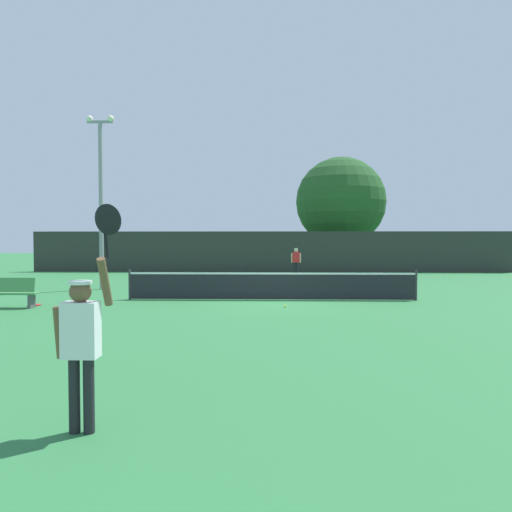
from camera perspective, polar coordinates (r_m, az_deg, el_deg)
ground_plane at (r=16.65m, az=1.89°, el=-5.33°), size 120.00×120.00×0.00m
tennis_net at (r=16.59m, az=1.89°, el=-3.58°), size 10.16×0.08×1.07m
perimeter_fence at (r=31.08m, az=1.82°, el=0.52°), size 31.80×0.12×2.68m
player_serving at (r=5.52m, az=-20.29°, el=-8.64°), size 0.67×0.39×2.52m
player_receiving at (r=27.50m, az=4.86°, el=-0.39°), size 0.57×0.24×1.63m
tennis_ball at (r=14.84m, az=3.54°, el=-6.10°), size 0.07×0.07×0.07m
spare_racket at (r=16.80m, az=-25.08°, el=-5.38°), size 0.28×0.52×0.04m
courtside_bench at (r=16.51m, az=-27.79°, el=-3.94°), size 1.80×0.44×0.95m
light_pole at (r=21.29m, az=-18.27°, el=7.62°), size 1.18×0.28×7.39m
large_tree at (r=36.36m, az=10.21°, el=6.45°), size 6.73×6.73×8.36m
parked_car_near at (r=40.65m, az=-9.50°, el=0.04°), size 2.41×4.41×1.69m
parked_car_mid at (r=39.28m, az=4.76°, el=-0.01°), size 2.31×4.37×1.69m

